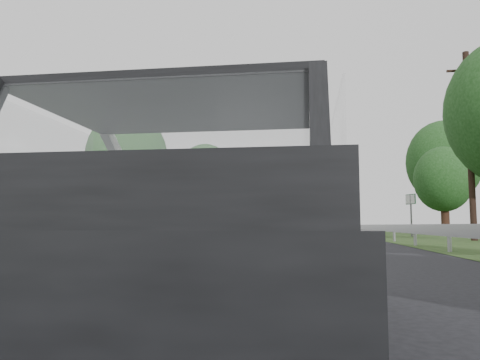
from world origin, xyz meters
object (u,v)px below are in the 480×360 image
(highway_sign, at_px, (411,215))
(utility_pole, at_px, (470,145))
(subject_car, at_px, (199,223))
(other_car, at_px, (267,225))
(cat, at_px, (251,180))

(highway_sign, bearing_deg, utility_pole, -101.33)
(subject_car, relative_size, highway_sign, 1.53)
(utility_pole, bearing_deg, other_car, -174.39)
(other_car, height_order, highway_sign, highway_sign)
(subject_car, height_order, utility_pole, utility_pole)
(cat, height_order, other_car, other_car)
(other_car, relative_size, highway_sign, 1.69)
(other_car, bearing_deg, subject_car, -96.02)
(other_car, bearing_deg, cat, -95.02)
(utility_pole, bearing_deg, highway_sign, 99.04)
(subject_car, distance_m, highway_sign, 27.79)
(cat, bearing_deg, utility_pole, 52.39)
(other_car, xyz_separation_m, highway_sign, (8.15, 8.27, 0.58))
(subject_car, height_order, other_car, same)
(highway_sign, distance_m, utility_pole, 8.07)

